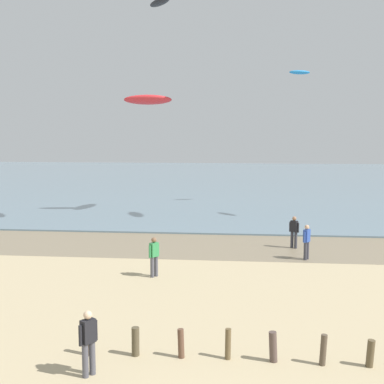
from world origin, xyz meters
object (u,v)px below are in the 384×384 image
at_px(person_right_flank, 88,341).
at_px(kite_aloft_5, 160,2).
at_px(kite_aloft_3, 148,100).
at_px(kite_aloft_0, 300,72).
at_px(person_mid_beach, 154,256).
at_px(person_far_down_beach, 294,231).
at_px(person_nearest_camera, 307,241).

height_order(person_right_flank, kite_aloft_5, kite_aloft_5).
bearing_deg(kite_aloft_3, kite_aloft_0, 20.66).
bearing_deg(kite_aloft_0, person_mid_beach, -130.76).
bearing_deg(kite_aloft_3, person_mid_beach, -84.36).
xyz_separation_m(person_mid_beach, kite_aloft_5, (-1.47, 10.98, 13.12)).
distance_m(kite_aloft_3, kite_aloft_5, 7.79).
relative_size(person_mid_beach, kite_aloft_0, 0.94).
xyz_separation_m(person_far_down_beach, kite_aloft_5, (-7.92, 4.85, 13.12)).
bearing_deg(person_right_flank, person_far_down_beach, 66.68).
bearing_deg(person_nearest_camera, person_right_flank, -118.51).
bearing_deg(person_right_flank, person_nearest_camera, 61.49).
distance_m(person_mid_beach, person_right_flank, 9.04).
relative_size(person_far_down_beach, kite_aloft_5, 0.73).
distance_m(person_right_flank, kite_aloft_0, 33.45).
relative_size(person_mid_beach, kite_aloft_5, 0.73).
height_order(kite_aloft_0, kite_aloft_5, kite_aloft_5).
xyz_separation_m(person_far_down_beach, kite_aloft_0, (1.69, 15.66, 10.02)).
height_order(person_nearest_camera, person_right_flank, same).
bearing_deg(person_far_down_beach, kite_aloft_5, 148.54).
xyz_separation_m(person_mid_beach, kite_aloft_0, (8.15, 21.80, 10.02)).
distance_m(person_far_down_beach, kite_aloft_3, 15.86).
xyz_separation_m(person_mid_beach, person_far_down_beach, (6.46, 6.14, 0.00)).
bearing_deg(person_far_down_beach, person_mid_beach, -136.46).
bearing_deg(person_far_down_beach, person_nearest_camera, -81.54).
bearing_deg(kite_aloft_5, person_nearest_camera, 13.65).
relative_size(person_mid_beach, person_far_down_beach, 1.00).
height_order(person_far_down_beach, kite_aloft_3, kite_aloft_3).
distance_m(person_mid_beach, kite_aloft_3, 18.13).
xyz_separation_m(person_nearest_camera, person_mid_beach, (-6.82, -3.68, 0.00)).
bearing_deg(person_mid_beach, kite_aloft_3, 101.34).
distance_m(person_right_flank, kite_aloft_3, 26.50).
distance_m(person_nearest_camera, person_mid_beach, 7.75).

